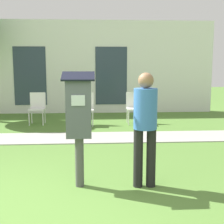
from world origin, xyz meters
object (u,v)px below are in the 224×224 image
parking_meter (79,114)px  person_standing (145,121)px  outdoor_chair_middle (86,106)px  outdoor_chair_right (134,105)px  outdoor_chair_left (37,106)px

parking_meter → person_standing: (0.90, -0.07, -0.09)m
parking_meter → outdoor_chair_middle: 4.55m
outdoor_chair_middle → outdoor_chair_right: bearing=29.7°
parking_meter → outdoor_chair_left: size_ratio=1.77×
parking_meter → outdoor_chair_left: bearing=106.3°
parking_meter → person_standing: size_ratio=1.01×
parking_meter → outdoor_chair_right: 4.87m
outdoor_chair_middle → outdoor_chair_left: bearing=-164.4°
person_standing → outdoor_chair_right: 4.75m
outdoor_chair_left → outdoor_chair_right: bearing=3.3°
outdoor_chair_middle → outdoor_chair_right: same height
parking_meter → person_standing: 0.90m
person_standing → outdoor_chair_middle: 4.70m
outdoor_chair_left → outdoor_chair_middle: same height
parking_meter → outdoor_chair_right: parking_meter is taller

